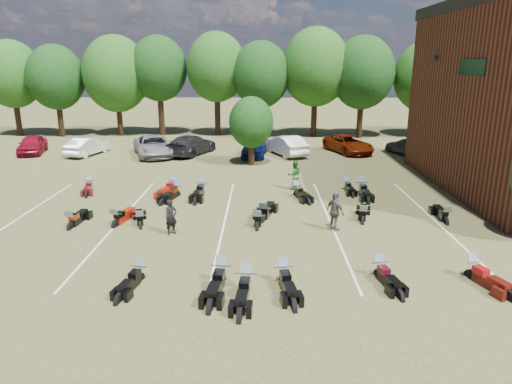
{
  "coord_description": "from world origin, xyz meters",
  "views": [
    {
      "loc": [
        -1.28,
        -17.24,
        7.29
      ],
      "look_at": [
        -1.52,
        4.0,
        1.2
      ],
      "focal_mm": 32.0,
      "sensor_mm": 36.0,
      "label": 1
    }
  ],
  "objects_px": {
    "car_0": "(32,144)",
    "motorcycle_14": "(91,190)",
    "person_green": "(294,175)",
    "car_4": "(254,147)",
    "person_grey": "(335,212)",
    "person_black": "(171,217)",
    "motorcycle_3": "(283,284)",
    "motorcycle_7": "(116,226)"
  },
  "relations": [
    {
      "from": "motorcycle_3",
      "to": "motorcycle_14",
      "type": "bearing_deg",
      "value": 124.38
    },
    {
      "from": "car_4",
      "to": "car_0",
      "type": "bearing_deg",
      "value": -178.82
    },
    {
      "from": "car_4",
      "to": "person_grey",
      "type": "xyz_separation_m",
      "value": [
        3.85,
        -16.7,
        0.13
      ]
    },
    {
      "from": "car_0",
      "to": "person_green",
      "type": "distance_m",
      "value": 23.38
    },
    {
      "from": "person_black",
      "to": "person_grey",
      "type": "height_order",
      "value": "person_grey"
    },
    {
      "from": "motorcycle_3",
      "to": "motorcycle_14",
      "type": "relative_size",
      "value": 1.08
    },
    {
      "from": "car_0",
      "to": "motorcycle_3",
      "type": "relative_size",
      "value": 1.94
    },
    {
      "from": "car_0",
      "to": "motorcycle_14",
      "type": "xyz_separation_m",
      "value": [
        8.73,
        -11.03,
        -0.75
      ]
    },
    {
      "from": "person_black",
      "to": "person_green",
      "type": "distance_m",
      "value": 9.4
    },
    {
      "from": "person_green",
      "to": "person_grey",
      "type": "xyz_separation_m",
      "value": [
        1.34,
        -6.81,
        0.02
      ]
    },
    {
      "from": "person_green",
      "to": "person_grey",
      "type": "bearing_deg",
      "value": 83.59
    },
    {
      "from": "motorcycle_14",
      "to": "person_black",
      "type": "bearing_deg",
      "value": -61.08
    },
    {
      "from": "person_black",
      "to": "person_grey",
      "type": "relative_size",
      "value": 0.87
    },
    {
      "from": "person_green",
      "to": "motorcycle_7",
      "type": "height_order",
      "value": "person_green"
    },
    {
      "from": "person_black",
      "to": "motorcycle_3",
      "type": "height_order",
      "value": "person_black"
    },
    {
      "from": "person_grey",
      "to": "motorcycle_7",
      "type": "xyz_separation_m",
      "value": [
        -9.95,
        0.4,
        -0.89
      ]
    },
    {
      "from": "person_grey",
      "to": "motorcycle_3",
      "type": "relative_size",
      "value": 0.78
    },
    {
      "from": "motorcycle_14",
      "to": "person_green",
      "type": "bearing_deg",
      "value": -10.86
    },
    {
      "from": "person_green",
      "to": "motorcycle_7",
      "type": "relative_size",
      "value": 0.78
    },
    {
      "from": "car_0",
      "to": "person_black",
      "type": "distance_m",
      "value": 23.45
    },
    {
      "from": "motorcycle_7",
      "to": "motorcycle_14",
      "type": "relative_size",
      "value": 1.07
    },
    {
      "from": "person_green",
      "to": "motorcycle_14",
      "type": "relative_size",
      "value": 0.83
    },
    {
      "from": "person_green",
      "to": "person_grey",
      "type": "relative_size",
      "value": 0.98
    },
    {
      "from": "person_grey",
      "to": "motorcycle_14",
      "type": "bearing_deg",
      "value": 29.12
    },
    {
      "from": "car_4",
      "to": "person_grey",
      "type": "bearing_deg",
      "value": -73.04
    },
    {
      "from": "car_4",
      "to": "person_black",
      "type": "distance_m",
      "value": 17.55
    },
    {
      "from": "car_0",
      "to": "person_green",
      "type": "xyz_separation_m",
      "value": [
        20.75,
        -10.77,
        0.12
      ]
    },
    {
      "from": "car_4",
      "to": "person_green",
      "type": "relative_size",
      "value": 2.56
    },
    {
      "from": "car_4",
      "to": "motorcycle_14",
      "type": "relative_size",
      "value": 2.14
    },
    {
      "from": "car_0",
      "to": "motorcycle_3",
      "type": "bearing_deg",
      "value": -63.08
    },
    {
      "from": "car_4",
      "to": "motorcycle_3",
      "type": "height_order",
      "value": "car_4"
    },
    {
      "from": "motorcycle_7",
      "to": "person_green",
      "type": "bearing_deg",
      "value": -129.67
    },
    {
      "from": "car_4",
      "to": "person_green",
      "type": "height_order",
      "value": "person_green"
    },
    {
      "from": "car_0",
      "to": "motorcycle_7",
      "type": "distance_m",
      "value": 21.05
    },
    {
      "from": "car_0",
      "to": "car_4",
      "type": "distance_m",
      "value": 18.26
    },
    {
      "from": "person_green",
      "to": "car_4",
      "type": "bearing_deg",
      "value": -93.21
    },
    {
      "from": "person_black",
      "to": "motorcycle_3",
      "type": "relative_size",
      "value": 0.69
    },
    {
      "from": "person_black",
      "to": "motorcycle_14",
      "type": "relative_size",
      "value": 0.74
    },
    {
      "from": "car_0",
      "to": "car_4",
      "type": "bearing_deg",
      "value": -16.61
    },
    {
      "from": "person_green",
      "to": "person_grey",
      "type": "distance_m",
      "value": 6.94
    },
    {
      "from": "person_green",
      "to": "motorcycle_3",
      "type": "bearing_deg",
      "value": 66.78
    },
    {
      "from": "car_4",
      "to": "person_grey",
      "type": "relative_size",
      "value": 2.51
    }
  ]
}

